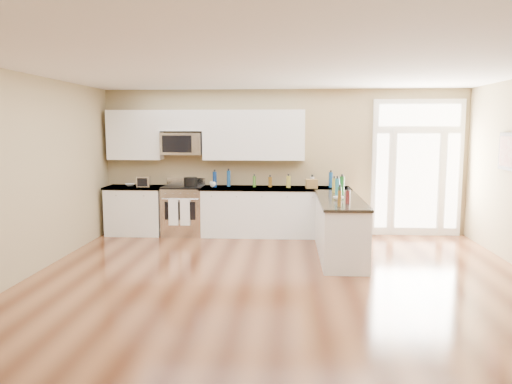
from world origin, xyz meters
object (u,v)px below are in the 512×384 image
stockpot (191,182)px  toaster_oven (144,182)px  peninsula_cabinet (339,229)px  kitchen_range (184,210)px

stockpot → toaster_oven: toaster_oven is taller
peninsula_cabinet → toaster_oven: 3.86m
peninsula_cabinet → toaster_oven: toaster_oven is taller
stockpot → toaster_oven: size_ratio=1.05×
peninsula_cabinet → stockpot: (-2.68, 1.35, 0.61)m
kitchen_range → stockpot: 0.60m
kitchen_range → toaster_oven: size_ratio=4.46×
peninsula_cabinet → stockpot: 3.06m
peninsula_cabinet → stockpot: bearing=153.3°
toaster_oven → peninsula_cabinet: bearing=-23.9°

